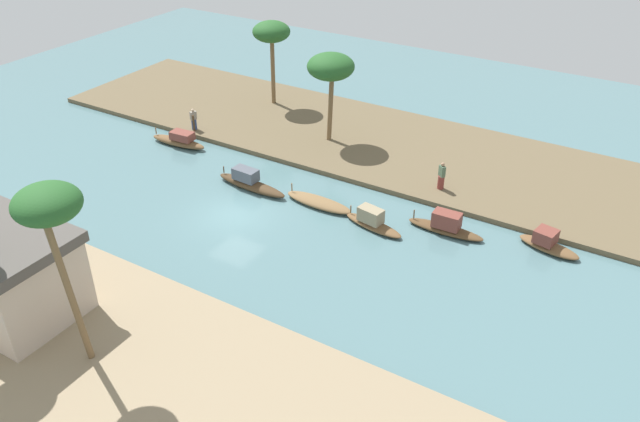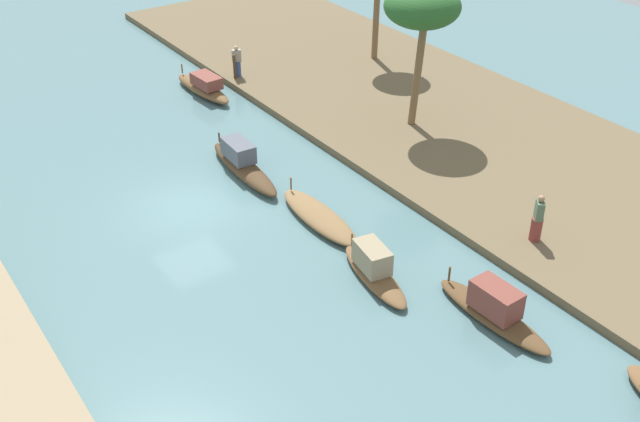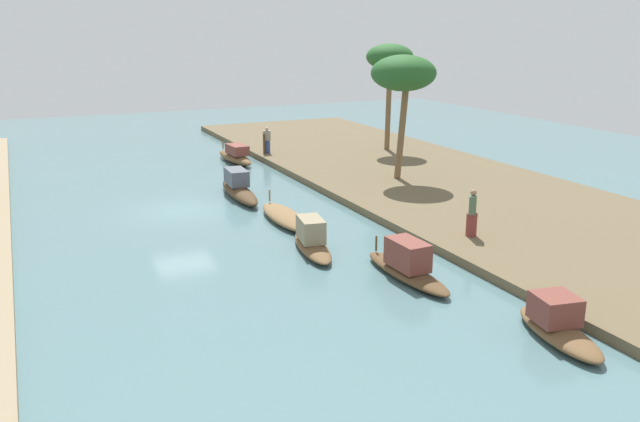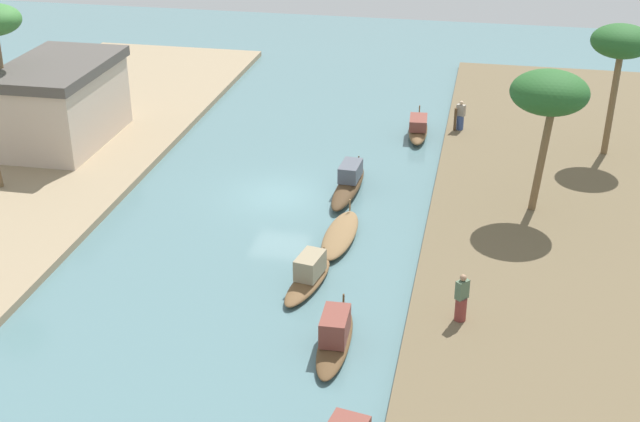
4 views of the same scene
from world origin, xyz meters
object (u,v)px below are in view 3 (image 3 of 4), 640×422
at_px(sampan_downstream_large, 239,188).
at_px(sampan_with_tall_canopy, 407,265).
at_px(sampan_open_hull, 558,324).
at_px(palm_tree_left_near, 403,75).
at_px(mooring_post, 264,144).
at_px(person_by_mooring, 472,216).
at_px(palm_tree_left_far, 390,59).
at_px(sampan_near_left_bank, 312,240).
at_px(sampan_with_red_awning, 236,156).
at_px(sampan_midstream, 285,217).
at_px(person_on_near_bank, 267,142).

distance_m(sampan_downstream_large, sampan_with_tall_canopy, 12.07).
height_order(sampan_open_hull, palm_tree_left_near, palm_tree_left_near).
bearing_deg(sampan_open_hull, mooring_post, 7.52).
height_order(person_by_mooring, palm_tree_left_far, palm_tree_left_far).
xyz_separation_m(sampan_near_left_bank, sampan_downstream_large, (8.34, -0.03, 0.02)).
height_order(sampan_downstream_large, palm_tree_left_near, palm_tree_left_near).
relative_size(sampan_with_red_awning, sampan_downstream_large, 0.86).
distance_m(sampan_downstream_large, person_by_mooring, 11.47).
relative_size(sampan_downstream_large, palm_tree_left_far, 0.80).
height_order(sampan_with_red_awning, sampan_midstream, sampan_with_red_awning).
bearing_deg(mooring_post, person_by_mooring, -175.88).
relative_size(sampan_with_red_awning, sampan_near_left_bank, 1.15).
xyz_separation_m(sampan_with_tall_canopy, mooring_post, (19.97, -2.58, 0.48)).
relative_size(sampan_downstream_large, sampan_with_tall_canopy, 1.18).
bearing_deg(sampan_with_red_awning, mooring_post, -85.94).
bearing_deg(sampan_open_hull, person_on_near_bank, 6.98).
bearing_deg(sampan_downstream_large, palm_tree_left_near, -92.86).
bearing_deg(sampan_with_red_awning, sampan_open_hull, 177.18).
bearing_deg(person_by_mooring, sampan_downstream_large, 68.55).
distance_m(sampan_open_hull, sampan_downstream_large, 17.34).
bearing_deg(sampan_with_red_awning, palm_tree_left_far, -103.14).
distance_m(sampan_with_red_awning, sampan_with_tall_canopy, 19.72).
xyz_separation_m(sampan_near_left_bank, sampan_midstream, (3.73, -0.48, -0.19)).
bearing_deg(sampan_downstream_large, palm_tree_left_far, -58.60).
bearing_deg(sampan_with_tall_canopy, palm_tree_left_far, -30.30).
distance_m(palm_tree_left_near, palm_tree_left_far, 7.87).
bearing_deg(sampan_downstream_large, person_by_mooring, -148.37).
bearing_deg(mooring_post, sampan_downstream_large, 152.34).
height_order(sampan_midstream, person_by_mooring, person_by_mooring).
relative_size(mooring_post, palm_tree_left_far, 0.19).
height_order(sampan_near_left_bank, sampan_midstream, sampan_near_left_bank).
xyz_separation_m(sampan_open_hull, sampan_near_left_bank, (8.77, 2.87, 0.03)).
xyz_separation_m(person_on_near_bank, person_by_mooring, (-18.26, -1.05, 0.07)).
distance_m(sampan_near_left_bank, palm_tree_left_far, 19.38).
bearing_deg(sampan_open_hull, sampan_downstream_large, 20.04).
height_order(sampan_open_hull, sampan_with_tall_canopy, sampan_with_tall_canopy).
height_order(person_by_mooring, mooring_post, person_by_mooring).
relative_size(sampan_with_red_awning, sampan_open_hull, 1.28).
bearing_deg(sampan_with_tall_canopy, palm_tree_left_near, -32.09).
bearing_deg(sampan_near_left_bank, palm_tree_left_far, -28.44).
relative_size(sampan_near_left_bank, sampan_midstream, 0.86).
bearing_deg(palm_tree_left_near, sampan_near_left_bank, 132.55).
distance_m(sampan_near_left_bank, person_on_near_bank, 17.15).
xyz_separation_m(sampan_downstream_large, palm_tree_left_far, (6.26, -11.56, 5.31)).
bearing_deg(person_by_mooring, sampan_with_tall_canopy, 156.05).
bearing_deg(person_on_near_bank, sampan_downstream_large, -97.48).
relative_size(sampan_near_left_bank, palm_tree_left_far, 0.60).
bearing_deg(palm_tree_left_far, sampan_with_tall_canopy, 151.38).
height_order(person_by_mooring, palm_tree_left_near, palm_tree_left_near).
height_order(sampan_with_red_awning, sampan_near_left_bank, sampan_near_left_bank).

